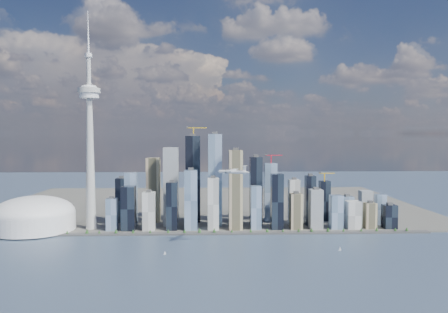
{
  "coord_description": "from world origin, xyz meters",
  "views": [
    {
      "loc": [
        1.35,
        -807.8,
        246.43
      ],
      "look_at": [
        39.13,
        260.0,
        190.43
      ],
      "focal_mm": 35.0,
      "sensor_mm": 36.0,
      "label": 1
    }
  ],
  "objects_px": {
    "dome_stadium": "(34,216)",
    "sailboat_east": "(340,249)",
    "needle_tower": "(90,138)",
    "airplane": "(233,171)",
    "sailboat_west": "(165,253)"
  },
  "relations": [
    {
      "from": "dome_stadium",
      "to": "sailboat_east",
      "type": "bearing_deg",
      "value": -16.33
    },
    {
      "from": "airplane",
      "to": "sailboat_east",
      "type": "relative_size",
      "value": 6.92
    },
    {
      "from": "dome_stadium",
      "to": "airplane",
      "type": "relative_size",
      "value": 2.91
    },
    {
      "from": "needle_tower",
      "to": "sailboat_east",
      "type": "height_order",
      "value": "needle_tower"
    },
    {
      "from": "sailboat_east",
      "to": "dome_stadium",
      "type": "bearing_deg",
      "value": -178.11
    },
    {
      "from": "needle_tower",
      "to": "sailboat_east",
      "type": "relative_size",
      "value": 55.45
    },
    {
      "from": "dome_stadium",
      "to": "airplane",
      "type": "distance_m",
      "value": 538.06
    },
    {
      "from": "needle_tower",
      "to": "sailboat_east",
      "type": "bearing_deg",
      "value": -20.87
    },
    {
      "from": "airplane",
      "to": "needle_tower",
      "type": "bearing_deg",
      "value": 176.43
    },
    {
      "from": "needle_tower",
      "to": "dome_stadium",
      "type": "distance_m",
      "value": 241.4
    },
    {
      "from": "sailboat_west",
      "to": "sailboat_east",
      "type": "xyz_separation_m",
      "value": [
        366.03,
        15.94,
        0.53
      ]
    },
    {
      "from": "dome_stadium",
      "to": "needle_tower",
      "type": "bearing_deg",
      "value": 4.09
    },
    {
      "from": "dome_stadium",
      "to": "airplane",
      "type": "xyz_separation_m",
      "value": [
        493.22,
        -174.45,
        125.76
      ]
    },
    {
      "from": "sailboat_west",
      "to": "airplane",
      "type": "bearing_deg",
      "value": 27.66
    },
    {
      "from": "needle_tower",
      "to": "airplane",
      "type": "distance_m",
      "value": 404.69
    }
  ]
}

